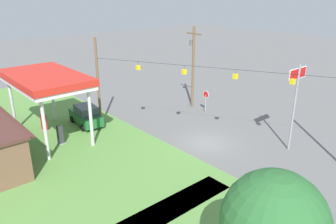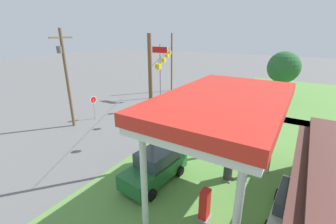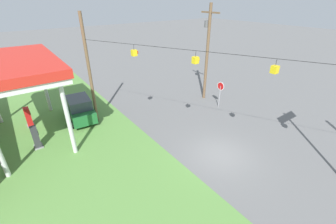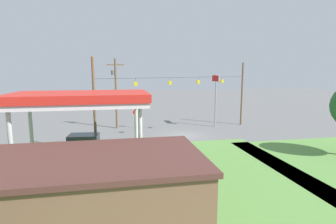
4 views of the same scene
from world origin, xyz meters
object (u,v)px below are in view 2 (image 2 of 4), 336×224
Objects in this scene: fuel_pump_near at (228,169)px; fuel_pump_far at (205,205)px; car_at_pumps_front at (155,166)px; car_at_pumps_rear at (296,209)px; utility_pole_main at (66,74)px; gas_station_canopy at (225,106)px; stop_sign_overhead at (160,60)px; tree_west_verge at (284,68)px; stop_sign_roadside at (94,102)px.

fuel_pump_far is (3.67, 0.00, 0.00)m from fuel_pump_near.
car_at_pumps_front reaches higher than car_at_pumps_rear.
utility_pole_main is at bearing -104.76° from fuel_pump_far.
car_at_pumps_front is (0.61, -3.77, -4.36)m from gas_station_canopy.
stop_sign_overhead is (-15.42, -17.93, 4.22)m from car_at_pumps_rear.
gas_station_canopy is at bearing 81.64° from utility_pole_main.
gas_station_canopy is at bearing 93.13° from car_at_pumps_rear.
car_at_pumps_rear is at bearing 90.67° from gas_station_canopy.
stop_sign_overhead is at bearing -142.10° from car_at_pumps_front.
fuel_pump_far is at bearing -0.82° from tree_west_verge.
stop_sign_overhead is 0.80× the size of utility_pole_main.
fuel_pump_near is 4.19m from car_at_pumps_rear.
car_at_pumps_rear is 24.02m from stop_sign_overhead.
car_at_pumps_front is at bearing -10.04° from tree_west_verge.
tree_west_verge is (-22.65, -3.43, 3.47)m from car_at_pumps_rear.
car_at_pumps_front reaches higher than fuel_pump_near.
tree_west_verge is at bearing 11.07° from car_at_pumps_rear.
fuel_pump_far is 0.67× the size of stop_sign_roadside.
fuel_pump_near is at bearing 180.00° from fuel_pump_far.
fuel_pump_near is at bearing -100.74° from stop_sign_roadside.
gas_station_canopy is 1.44× the size of tree_west_verge.
fuel_pump_near is 0.26× the size of tree_west_verge.
utility_pole_main reaches higher than fuel_pump_near.
stop_sign_roadside is at bearing -100.74° from fuel_pump_near.
utility_pole_main reaches higher than gas_station_canopy.
tree_west_verge reaches higher than fuel_pump_near.
fuel_pump_near is at bearing 67.14° from car_at_pumps_rear.
gas_station_canopy is 5.80m from car_at_pumps_front.
tree_west_verge is (-20.86, 0.35, 3.65)m from fuel_pump_near.
car_at_pumps_rear is 19.76m from stop_sign_roadside.
utility_pole_main is at bearing 172.12° from stop_sign_roadside.
fuel_pump_near is at bearing -179.95° from gas_station_canopy.
stop_sign_overhead is 1.12× the size of tree_west_verge.
car_at_pumps_rear is 20.07m from utility_pole_main.
fuel_pump_near is 4.50m from car_at_pumps_front.
gas_station_canopy reaches higher than car_at_pumps_front.
utility_pole_main is (-2.31, -15.73, -0.29)m from gas_station_canopy.
fuel_pump_near is 0.36× the size of car_at_pumps_front.
stop_sign_overhead is at bearing -133.94° from fuel_pump_near.
car_at_pumps_front is at bearing 76.26° from utility_pole_main.
gas_station_canopy is 22.72m from tree_west_verge.
utility_pole_main reaches higher than tree_west_verge.
gas_station_canopy is 4.95m from fuel_pump_near.
fuel_pump_near is 20.13m from stop_sign_overhead.
stop_sign_overhead is (-13.63, -14.15, 4.39)m from fuel_pump_near.
stop_sign_roadside is 0.34× the size of stop_sign_overhead.
car_at_pumps_rear is (-0.65, 7.55, -0.07)m from car_at_pumps_front.
tree_west_verge is (-17.94, 15.74, 2.63)m from stop_sign_roadside.
utility_pole_main is (2.44, -0.34, 3.29)m from stop_sign_roadside.
stop_sign_roadside is 11.30m from stop_sign_overhead.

